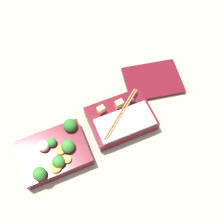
{
  "coord_description": "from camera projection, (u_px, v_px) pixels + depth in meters",
  "views": [
    {
      "loc": [
        -0.06,
        -0.3,
        0.75
      ],
      "look_at": [
        0.09,
        0.05,
        0.04
      ],
      "focal_mm": 42.0,
      "sensor_mm": 36.0,
      "label": 1
    }
  ],
  "objects": [
    {
      "name": "ground_plane",
      "position": [
        92.0,
        141.0,
        0.81
      ],
      "size": [
        3.0,
        3.0,
        0.0
      ],
      "primitive_type": "plane",
      "color": "gray"
    },
    {
      "name": "bento_lid",
      "position": [
        153.0,
        80.0,
        0.91
      ],
      "size": [
        0.21,
        0.17,
        0.01
      ],
      "primitive_type": "cube",
      "rotation": [
        0.0,
        0.0,
        -0.19
      ],
      "color": "#510F19",
      "rests_on": "ground_plane"
    },
    {
      "name": "bento_tray_vegetable",
      "position": [
        55.0,
        153.0,
        0.76
      ],
      "size": [
        0.2,
        0.15,
        0.07
      ],
      "color": "#510F19",
      "rests_on": "ground_plane"
    },
    {
      "name": "bento_tray_rice",
      "position": [
        121.0,
        119.0,
        0.82
      ],
      "size": [
        0.2,
        0.14,
        0.06
      ],
      "color": "#510F19",
      "rests_on": "ground_plane"
    }
  ]
}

